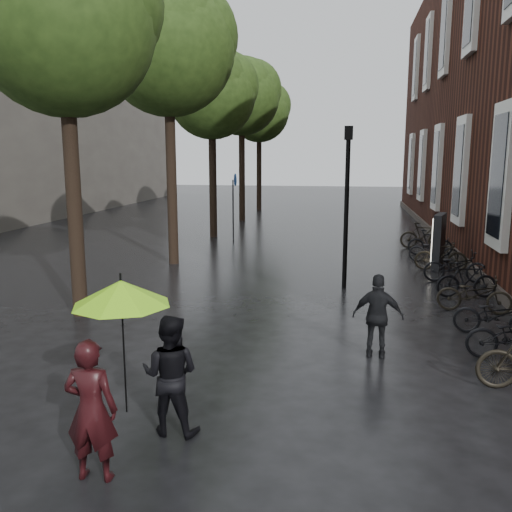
% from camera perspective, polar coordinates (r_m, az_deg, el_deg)
% --- Properties ---
extents(street_trees, '(4.33, 34.03, 8.91)m').
position_cam_1_polar(street_trees, '(20.72, -6.76, 18.33)').
color(street_trees, black).
rests_on(street_trees, ground).
extents(person_burgundy, '(0.61, 0.42, 1.60)m').
position_cam_1_polar(person_burgundy, '(6.32, -16.96, -15.25)').
color(person_burgundy, black).
rests_on(person_burgundy, ground).
extents(person_black, '(0.77, 0.61, 1.55)m').
position_cam_1_polar(person_black, '(7.08, -9.01, -12.22)').
color(person_black, black).
rests_on(person_black, ground).
extents(lime_umbrella, '(1.12, 1.12, 1.65)m').
position_cam_1_polar(lime_umbrella, '(6.24, -14.01, -3.79)').
color(lime_umbrella, black).
rests_on(lime_umbrella, ground).
extents(pedestrian_walking, '(0.90, 0.43, 1.49)m').
position_cam_1_polar(pedestrian_walking, '(9.72, 12.71, -6.20)').
color(pedestrian_walking, black).
rests_on(pedestrian_walking, ground).
extents(parked_bicycles, '(1.90, 13.43, 1.01)m').
position_cam_1_polar(parked_bicycles, '(15.23, 20.42, -1.69)').
color(parked_bicycles, black).
rests_on(parked_bicycles, ground).
extents(ad_lightbox, '(0.27, 1.15, 1.73)m').
position_cam_1_polar(ad_lightbox, '(17.79, 18.65, 1.47)').
color(ad_lightbox, black).
rests_on(ad_lightbox, ground).
extents(lamp_post, '(0.22, 0.22, 4.24)m').
position_cam_1_polar(lamp_post, '(14.37, 9.55, 6.70)').
color(lamp_post, black).
rests_on(lamp_post, ground).
extents(cycle_sign, '(0.15, 0.50, 2.77)m').
position_cam_1_polar(cycle_sign, '(22.65, -2.32, 6.29)').
color(cycle_sign, '#262628').
rests_on(cycle_sign, ground).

